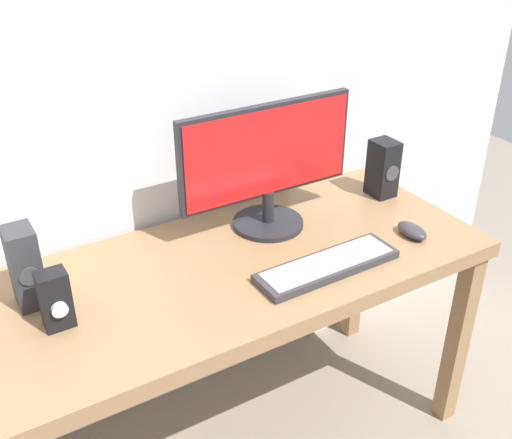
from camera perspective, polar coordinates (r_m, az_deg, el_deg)
desk at (r=1.78m, az=-1.47°, el=-6.18°), size 1.44×0.62×0.73m
monitor at (r=1.82m, az=1.05°, el=5.34°), size 0.57×0.22×0.39m
keyboard_primary at (r=1.70m, az=6.68°, el=-4.30°), size 0.42×0.13×0.03m
mouse at (r=1.90m, az=14.37°, el=-1.01°), size 0.06×0.11×0.04m
speaker_right at (r=2.09m, az=11.76°, el=4.70°), size 0.08×0.09×0.19m
speaker_left at (r=1.62m, az=-20.76°, el=-4.20°), size 0.07×0.09×0.22m
audio_controller at (r=1.53m, az=-18.23°, el=-7.14°), size 0.07×0.07×0.15m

